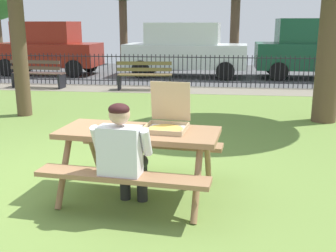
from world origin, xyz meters
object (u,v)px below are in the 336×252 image
at_px(parked_car_far_left, 48,48).
at_px(park_bench_center, 145,76).
at_px(picnic_table_foreground, 139,145).
at_px(parked_car_left, 185,49).
at_px(pizza_box_open, 167,120).
at_px(adult_at_table, 123,153).
at_px(parked_car_center, 323,47).
at_px(park_bench_left, 38,74).

bearing_deg(parked_car_far_left, park_bench_center, -37.21).
bearing_deg(picnic_table_foreground, parked_car_left, 91.95).
xyz_separation_m(pizza_box_open, adult_at_table, (-0.38, -0.60, -0.21)).
relative_size(picnic_table_foreground, adult_at_table, 1.63).
height_order(parked_car_left, parked_car_center, parked_car_center).
height_order(picnic_table_foreground, parked_car_far_left, parked_car_far_left).
bearing_deg(parked_car_far_left, pizza_box_open, -60.92).
xyz_separation_m(picnic_table_foreground, parked_car_center, (4.49, 10.77, 0.50)).
xyz_separation_m(adult_at_table, parked_car_center, (4.56, 11.26, 0.44)).
relative_size(pizza_box_open, parked_car_far_left, 0.14).
height_order(adult_at_table, park_bench_left, adult_at_table).
relative_size(picnic_table_foreground, parked_car_center, 0.42).
bearing_deg(parked_car_left, pizza_box_open, -86.36).
bearing_deg(parked_car_left, picnic_table_foreground, -88.05).
relative_size(park_bench_left, park_bench_center, 1.00).
bearing_deg(adult_at_table, pizza_box_open, 57.82).
xyz_separation_m(park_bench_center, parked_car_center, (5.78, 3.29, 0.68)).
distance_m(pizza_box_open, park_bench_center, 7.56).
xyz_separation_m(picnic_table_foreground, pizza_box_open, (0.31, 0.10, 0.27)).
distance_m(park_bench_left, parked_car_center, 9.68).
bearing_deg(parked_car_center, parked_car_left, 179.98).
distance_m(adult_at_table, park_bench_center, 8.07).
xyz_separation_m(picnic_table_foreground, parked_car_left, (-0.37, 10.77, 0.41)).
distance_m(park_bench_center, parked_car_center, 6.68).
xyz_separation_m(parked_car_left, parked_car_center, (4.86, -0.00, 0.09)).
relative_size(pizza_box_open, park_bench_center, 0.34).
xyz_separation_m(adult_at_table, parked_car_left, (-0.30, 11.26, 0.35)).
relative_size(park_bench_center, parked_car_center, 0.35).
distance_m(parked_car_far_left, parked_car_left, 5.25).
relative_size(park_bench_left, parked_car_far_left, 0.41).
bearing_deg(picnic_table_foreground, pizza_box_open, 17.84).
relative_size(picnic_table_foreground, parked_car_left, 0.43).
distance_m(park_bench_left, parked_car_left, 5.39).
relative_size(pizza_box_open, parked_car_left, 0.12).
bearing_deg(park_bench_center, parked_car_left, 74.45).
distance_m(parked_car_left, parked_car_center, 4.86).
height_order(picnic_table_foreground, pizza_box_open, pizza_box_open).
height_order(picnic_table_foreground, parked_car_center, parked_car_center).
xyz_separation_m(picnic_table_foreground, adult_at_table, (-0.06, -0.50, 0.06)).
distance_m(park_bench_left, parked_car_far_left, 3.50).
relative_size(pizza_box_open, adult_at_table, 0.47).
bearing_deg(pizza_box_open, park_bench_left, 123.60).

